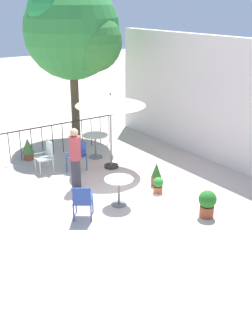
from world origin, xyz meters
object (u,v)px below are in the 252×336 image
Objects in this scene: shade_tree at (74,30)px; potted_plant_1 at (28,148)px; cafe_table_1 at (95,142)px; patio_chair_2 at (83,200)px; patio_chair_1 at (46,155)px; potted_plant_3 at (156,175)px; cafe_table_0 at (119,187)px; potted_plant_4 at (158,185)px; potted_plant_0 at (207,203)px; standing_person at (75,158)px; patio_umbrella_0 at (110,101)px; patio_chair_0 at (78,154)px.

potted_plant_1 is at bearing -67.63° from shade_tree.
cafe_table_1 is 0.95× the size of patio_chair_2.
patio_chair_1 is 1.39× the size of potted_plant_3.
potted_plant_4 is at bearing 90.15° from cafe_table_0.
potted_plant_0 is 3.74m from standing_person.
cafe_table_1 is at bearing -175.59° from potted_plant_3.
cafe_table_1 is at bearing 95.87° from patio_chair_1.
patio_chair_1 reaches higher than potted_plant_4.
patio_umbrella_0 reaches higher than patio_chair_0.
potted_plant_0 is at bearing 3.36° from potted_plant_4.
shade_tree is 8.15× the size of potted_plant_3.
potted_plant_0 is at bearing 18.04° from potted_plant_1.
potted_plant_1 is 0.42× the size of standing_person.
potted_plant_4 is (3.09, 1.82, -0.30)m from patio_chair_1.
patio_umbrella_0 reaches higher than patio_chair_2.
cafe_table_0 is at bearing -18.26° from shade_tree.
patio_umbrella_0 is at bearing -3.43° from cafe_table_1.
cafe_table_0 is at bearing -141.25° from potted_plant_0.
potted_plant_1 is at bearing -177.02° from patio_chair_1.
cafe_table_1 is 0.87× the size of patio_chair_1.
potted_plant_0 is 0.40× the size of standing_person.
potted_plant_0 is at bearing 14.40° from patio_chair_0.
shade_tree is 8.20× the size of potted_plant_0.
potted_plant_4 is at bearing 47.01° from standing_person.
cafe_table_0 is at bearing 96.13° from patio_chair_2.
potted_plant_3 is (2.72, 2.05, -0.19)m from patio_chair_1.
patio_chair_1 is at bearing -121.09° from patio_chair_0.
standing_person is (-1.66, 0.72, 0.38)m from patio_chair_2.
potted_plant_1 is at bearing -172.08° from cafe_table_0.
standing_person is at bearing -31.18° from patio_chair_0.
patio_chair_1 is at bearing -84.13° from cafe_table_1.
potted_plant_3 is at bearing 147.97° from potted_plant_4.
standing_person is at bearing -151.70° from potted_plant_0.
patio_chair_1 is 5.18m from potted_plant_0.
patio_chair_1 is 3.41m from potted_plant_3.
patio_chair_1 is at bearing -173.96° from standing_person.
shade_tree is 3.96m from cafe_table_1.
shade_tree is 6.41× the size of patio_chair_2.
cafe_table_1 reaches higher than potted_plant_0.
patio_chair_1 reaches higher than potted_plant_1.
shade_tree is 6.13m from potted_plant_3.
potted_plant_0 is (1.60, 2.48, -0.13)m from patio_chair_2.
potted_plant_0 is (1.71, 1.38, -0.13)m from cafe_table_0.
patio_umbrella_0 reaches higher than standing_person.
cafe_table_0 reaches higher than potted_plant_4.
patio_chair_0 is 3.05m from patio_chair_2.
potted_plant_1 reaches higher than cafe_table_0.
cafe_table_1 reaches higher than potted_plant_4.
patio_umbrella_0 reaches higher than cafe_table_0.
standing_person reaches higher than patio_chair_2.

